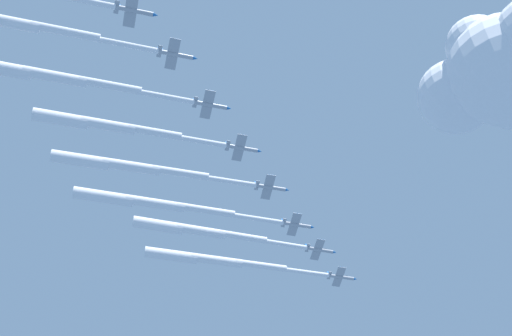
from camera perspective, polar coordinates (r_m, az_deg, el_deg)
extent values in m
cylinder|color=#9EA3AD|center=(243.02, 6.65, -8.49)|extent=(5.66, 8.42, 1.30)
cone|color=#1959A5|center=(244.48, 7.79, -8.62)|extent=(1.72, 1.74, 1.23)
cylinder|color=black|center=(241.74, 5.56, -8.36)|extent=(1.14, 1.01, 0.97)
ellipsoid|color=black|center=(243.93, 7.08, -8.47)|extent=(1.72, 2.08, 0.82)
cube|color=#9EA3AD|center=(242.83, 6.53, -8.48)|extent=(8.49, 6.50, 1.82)
cube|color=#1959A5|center=(245.25, 6.28, -9.14)|extent=(1.77, 2.34, 0.24)
cube|color=#1959A5|center=(240.55, 6.77, -7.79)|extent=(1.77, 2.34, 0.24)
cube|color=#9EA3AD|center=(241.99, 5.78, -8.39)|extent=(3.28, 2.54, 0.74)
cube|color=#1959A5|center=(242.70, 5.76, -8.24)|extent=(1.14, 1.46, 1.89)
cylinder|color=white|center=(239.87, 3.81, -8.15)|extent=(9.88, 15.30, 1.65)
cylinder|color=white|center=(236.73, 0.39, -7.65)|extent=(10.60, 15.72, 2.48)
cylinder|color=white|center=(234.91, -3.13, -7.25)|extent=(11.31, 16.14, 3.30)
cylinder|color=white|center=(234.00, -6.69, -6.82)|extent=(12.02, 16.55, 4.13)
cylinder|color=#9EA3AD|center=(230.35, 4.98, -6.41)|extent=(5.46, 8.52, 1.30)
cone|color=#1959A5|center=(231.76, 6.18, -6.59)|extent=(1.71, 1.73, 1.24)
cylinder|color=black|center=(229.13, 3.84, -6.24)|extent=(1.14, 0.99, 0.98)
ellipsoid|color=black|center=(231.25, 5.44, -6.41)|extent=(1.69, 2.09, 0.82)
cube|color=#9EA3AD|center=(230.17, 4.85, -6.40)|extent=(8.54, 6.33, 1.84)
cube|color=#1959A5|center=(232.48, 4.59, -7.11)|extent=(1.72, 2.36, 0.24)
cube|color=#1959A5|center=(228.01, 5.12, -5.65)|extent=(1.72, 2.36, 0.24)
cube|color=#9EA3AD|center=(229.37, 4.08, -6.27)|extent=(3.29, 2.48, 0.75)
cube|color=#1959A5|center=(230.10, 4.05, -6.13)|extent=(1.11, 1.47, 1.88)
cylinder|color=white|center=(227.52, 2.18, -5.98)|extent=(8.70, 14.04, 1.65)
cylinder|color=white|center=(224.81, -1.05, -5.41)|extent=(9.43, 14.44, 2.48)
cylinder|color=white|center=(223.27, -4.36, -4.95)|extent=(10.15, 14.84, 3.31)
cylinder|color=white|center=(222.52, -7.71, -4.48)|extent=(10.88, 15.23, 4.14)
cylinder|color=#9EA3AD|center=(216.97, 3.16, -4.46)|extent=(5.59, 8.46, 1.30)
cone|color=#1959A5|center=(218.14, 4.44, -4.65)|extent=(1.72, 1.74, 1.23)
cylinder|color=black|center=(215.97, 1.94, -4.28)|extent=(1.14, 1.00, 0.97)
ellipsoid|color=black|center=(217.78, 3.65, -4.47)|extent=(1.71, 2.09, 0.82)
cube|color=#9EA3AD|center=(216.81, 3.02, -4.45)|extent=(8.51, 6.44, 1.83)
cube|color=#1959A5|center=(219.08, 2.77, -5.23)|extent=(1.75, 2.35, 0.24)
cube|color=#1959A5|center=(214.70, 3.27, -3.63)|extent=(1.75, 2.35, 0.24)
cube|color=#9EA3AD|center=(216.17, 2.19, -4.32)|extent=(3.28, 2.52, 0.74)
cube|color=#1959A5|center=(216.93, 2.17, -4.17)|extent=(1.13, 1.46, 1.89)
cylinder|color=white|center=(214.57, -0.06, -3.98)|extent=(9.88, 15.62, 1.65)
cylinder|color=white|center=(212.47, -3.95, -3.31)|extent=(10.60, 16.03, 2.48)
cylinder|color=white|center=(211.79, -7.92, -2.77)|extent=(11.32, 16.44, 3.31)
cylinder|color=white|center=(212.18, -11.89, -2.23)|extent=(12.04, 16.85, 4.13)
cylinder|color=#9EA3AD|center=(206.67, 1.10, -1.53)|extent=(5.67, 8.43, 1.31)
cone|color=#1959A5|center=(207.59, 2.46, -1.73)|extent=(1.73, 1.75, 1.24)
cylinder|color=black|center=(205.91, -0.19, -1.33)|extent=(1.15, 1.01, 0.98)
ellipsoid|color=black|center=(207.40, 1.63, -1.54)|extent=(1.72, 2.09, 0.83)
cube|color=#9EA3AD|center=(206.54, 0.96, -1.51)|extent=(8.48, 6.49, 1.91)
cube|color=#1959A5|center=(208.66, 0.73, -2.37)|extent=(1.77, 2.34, 0.25)
cube|color=#1959A5|center=(204.58, 1.19, -0.62)|extent=(1.77, 2.34, 0.25)
cube|color=#9EA3AD|center=(206.06, 0.08, -1.37)|extent=(3.27, 2.54, 0.77)
cube|color=#1959A5|center=(206.85, 0.07, -1.23)|extent=(1.15, 1.47, 1.88)
cylinder|color=white|center=(204.97, -2.15, -1.03)|extent=(9.43, 14.52, 1.66)
cylinder|color=white|center=(203.70, -5.94, -0.37)|extent=(10.15, 14.94, 2.50)
cylinder|color=white|center=(203.74, -9.79, 0.12)|extent=(10.86, 15.36, 3.33)
cylinder|color=white|center=(204.73, -13.62, 0.61)|extent=(11.58, 15.78, 4.16)
cylinder|color=#9EA3AD|center=(196.77, -1.16, 1.58)|extent=(5.55, 8.48, 1.30)
cone|color=#1959A5|center=(197.51, 0.27, 1.33)|extent=(1.71, 1.74, 1.23)
cylinder|color=black|center=(196.19, -2.51, 1.81)|extent=(1.14, 1.00, 0.97)
ellipsoid|color=black|center=(197.45, -0.60, 1.55)|extent=(1.70, 2.09, 0.82)
cube|color=#9EA3AD|center=(196.66, -1.31, 1.60)|extent=(8.52, 6.41, 1.81)
cube|color=#1959A5|center=(198.68, -1.55, 0.68)|extent=(1.74, 2.35, 0.24)
cube|color=#1959A5|center=(194.81, -1.07, 2.56)|extent=(1.74, 2.35, 0.24)
cube|color=#9EA3AD|center=(196.30, -2.24, 1.76)|extent=(3.29, 2.51, 0.73)
cube|color=#1959A5|center=(197.11, -2.24, 1.90)|extent=(1.12, 1.46, 1.89)
cylinder|color=white|center=(195.58, -4.37, 2.13)|extent=(8.40, 13.18, 1.65)
cylinder|color=white|center=(194.86, -7.93, 2.80)|extent=(9.12, 13.58, 2.48)
cylinder|color=white|center=(195.27, -11.53, 3.29)|extent=(9.84, 13.99, 3.30)
cylinder|color=white|center=(196.48, -15.10, 3.76)|extent=(10.56, 14.39, 4.13)
cylinder|color=#9EA3AD|center=(187.76, -3.65, 4.97)|extent=(5.49, 8.48, 1.27)
cone|color=#1959A5|center=(188.25, -2.14, 4.70)|extent=(1.69, 1.72, 1.21)
cylinder|color=black|center=(187.42, -5.09, 5.22)|extent=(1.12, 0.99, 0.95)
ellipsoid|color=black|center=(188.34, -3.06, 4.93)|extent=(1.68, 2.08, 0.80)
cube|color=#9EA3AD|center=(187.67, -3.82, 4.99)|extent=(8.57, 6.40, 1.57)
cube|color=#1959A5|center=(189.63, -4.04, 4.01)|extent=(1.74, 2.35, 0.22)
cube|color=#1959A5|center=(185.89, -3.59, 6.01)|extent=(1.74, 2.35, 0.22)
cube|color=#9EA3AD|center=(187.48, -4.79, 5.17)|extent=(3.30, 2.50, 0.64)
cube|color=#1959A5|center=(188.30, -4.78, 5.31)|extent=(1.07, 1.44, 1.89)
cylinder|color=white|center=(187.13, -7.24, 5.59)|extent=(9.05, 14.49, 1.62)
cylinder|color=white|center=(187.19, -11.37, 6.37)|extent=(9.76, 14.89, 2.43)
cylinder|color=white|center=(188.59, -15.50, 6.92)|extent=(10.47, 15.28, 3.24)
cylinder|color=#9EA3AD|center=(180.68, -6.39, 8.85)|extent=(5.46, 8.49, 1.27)
cone|color=#1959A5|center=(180.89, -4.80, 8.57)|extent=(1.68, 1.72, 1.20)
cylinder|color=black|center=(180.61, -7.89, 9.12)|extent=(1.12, 0.98, 0.95)
ellipsoid|color=black|center=(181.16, -5.76, 8.81)|extent=(1.67, 2.08, 0.80)
cube|color=#9EA3AD|center=(180.62, -6.56, 8.88)|extent=(8.58, 6.38, 1.54)
cube|color=#1959A5|center=(182.40, -6.77, 7.82)|extent=(1.73, 2.36, 0.22)
cube|color=#1959A5|center=(179.03, -6.35, 9.97)|extent=(1.73, 2.36, 0.22)
cube|color=#9EA3AD|center=(180.61, -7.59, 9.06)|extent=(3.31, 2.50, 0.63)
cube|color=#1959A5|center=(181.46, -7.56, 9.19)|extent=(1.06, 1.44, 1.89)
cylinder|color=white|center=(180.74, -10.24, 9.51)|extent=(9.31, 15.10, 1.61)
cylinder|color=white|center=(181.72, -14.72, 10.31)|extent=(10.02, 15.49, 2.42)
cylinder|color=white|center=(184.11, -19.16, 10.84)|extent=(10.73, 15.87, 3.23)
cylinder|color=#9EA3AD|center=(170.51, -9.61, 12.09)|extent=(5.48, 8.48, 1.26)
cone|color=#1959A5|center=(170.40, -7.90, 11.81)|extent=(1.68, 1.72, 1.20)
cylinder|color=black|center=(170.75, -11.21, 12.34)|extent=(1.12, 0.98, 0.95)
ellipsoid|color=black|center=(170.88, -8.92, 12.04)|extent=(1.67, 2.08, 0.79)
cube|color=#9EA3AD|center=(170.49, -9.79, 12.11)|extent=(8.58, 6.40, 1.48)
cube|color=#1959A5|center=(172.13, -9.96, 10.96)|extent=(1.74, 2.35, 0.21)
cube|color=#9EA3AD|center=(170.69, -10.89, 12.29)|extent=(3.31, 2.50, 0.61)
cube|color=#1959A5|center=(171.56, -10.85, 12.42)|extent=(1.05, 1.43, 1.89)
cylinder|color=white|center=(171.38, -13.66, 12.72)|extent=(9.18, 14.76, 1.61)
sphere|color=white|center=(201.46, 18.93, 7.30)|extent=(29.83, 29.83, 29.83)
sphere|color=white|center=(206.79, 15.38, 5.44)|extent=(20.88, 20.88, 20.88)
sphere|color=white|center=(205.21, 16.92, 9.18)|extent=(16.40, 16.40, 16.40)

